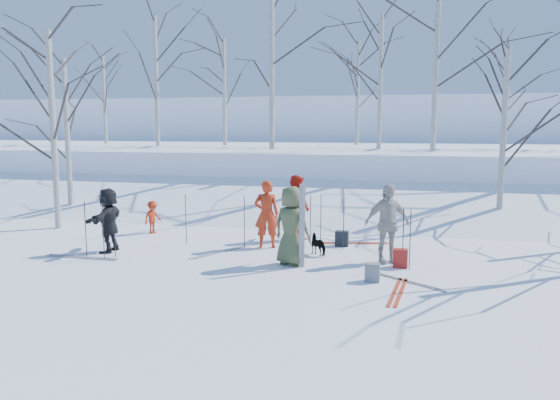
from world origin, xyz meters
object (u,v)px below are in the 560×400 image
(skier_red_seated, at_px, (153,217))
(skier_grey_west, at_px, (108,220))
(skier_olive_center, at_px, (291,226))
(skier_cream_east, at_px, (387,223))
(skier_red_north, at_px, (267,214))
(skier_redor_behind, at_px, (296,207))
(backpack_dark, at_px, (342,239))
(backpack_grey, at_px, (372,272))
(backpack_red, at_px, (400,258))
(dog, at_px, (319,244))

(skier_red_seated, height_order, skier_grey_west, skier_grey_west)
(skier_olive_center, distance_m, skier_cream_east, 2.22)
(skier_grey_west, bearing_deg, skier_red_north, 107.75)
(skier_redor_behind, height_order, skier_red_seated, skier_redor_behind)
(skier_cream_east, bearing_deg, skier_red_north, 138.43)
(backpack_dark, bearing_deg, skier_redor_behind, 156.73)
(skier_redor_behind, bearing_deg, skier_cream_east, -176.33)
(skier_redor_behind, height_order, backpack_grey, skier_redor_behind)
(skier_redor_behind, relative_size, skier_grey_west, 1.11)
(skier_red_seated, height_order, backpack_red, skier_red_seated)
(skier_olive_center, relative_size, skier_cream_east, 0.98)
(skier_grey_west, relative_size, backpack_dark, 4.04)
(skier_red_seated, relative_size, backpack_dark, 2.42)
(backpack_grey, bearing_deg, skier_olive_center, 154.00)
(backpack_grey, bearing_deg, backpack_red, 67.93)
(skier_cream_east, xyz_separation_m, backpack_grey, (-0.19, -1.67, -0.73))
(backpack_grey, xyz_separation_m, backpack_dark, (-1.04, 3.14, 0.01))
(skier_redor_behind, height_order, skier_cream_east, skier_cream_east)
(skier_olive_center, xyz_separation_m, skier_cream_east, (2.09, 0.74, 0.02))
(backpack_red, relative_size, backpack_grey, 1.11)
(skier_red_seated, height_order, skier_cream_east, skier_cream_east)
(skier_red_north, xyz_separation_m, skier_red_seated, (-3.74, 0.99, -0.40))
(skier_red_north, relative_size, backpack_red, 4.19)
(skier_red_north, xyz_separation_m, skier_redor_behind, (0.53, 1.20, 0.02))
(skier_olive_center, xyz_separation_m, skier_redor_behind, (-0.49, 2.79, -0.00))
(skier_red_seated, xyz_separation_m, skier_grey_west, (0.03, -2.42, 0.32))
(skier_redor_behind, height_order, dog, skier_redor_behind)
(skier_olive_center, bearing_deg, skier_red_seated, -10.24)
(skier_olive_center, xyz_separation_m, skier_red_seated, (-4.77, 2.58, -0.42))
(skier_red_north, bearing_deg, skier_cream_east, 150.71)
(skier_redor_behind, distance_m, skier_cream_east, 3.30)
(backpack_red, bearing_deg, skier_red_north, 160.25)
(skier_red_seated, xyz_separation_m, backpack_red, (7.19, -2.22, -0.27))
(skier_redor_behind, bearing_deg, skier_olive_center, 142.20)
(skier_red_seated, height_order, backpack_dark, skier_red_seated)
(backpack_grey, bearing_deg, skier_cream_east, 83.61)
(dog, bearing_deg, backpack_grey, 76.55)
(skier_red_seated, distance_m, backpack_dark, 5.65)
(skier_cream_east, height_order, dog, skier_cream_east)
(skier_red_north, distance_m, skier_red_seated, 3.89)
(dog, bearing_deg, skier_grey_west, -38.82)
(skier_cream_east, distance_m, skier_grey_west, 6.85)
(skier_cream_east, height_order, skier_grey_west, skier_cream_east)
(skier_grey_west, xyz_separation_m, dog, (5.18, 0.94, -0.55))
(skier_olive_center, height_order, skier_redor_behind, skier_olive_center)
(dog, height_order, backpack_grey, dog)
(skier_redor_behind, distance_m, backpack_dark, 1.63)
(backpack_dark, bearing_deg, skier_grey_west, -159.88)
(skier_red_north, xyz_separation_m, backpack_grey, (2.92, -2.52, -0.69))
(backpack_red, bearing_deg, skier_olive_center, -171.64)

